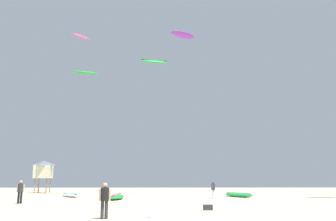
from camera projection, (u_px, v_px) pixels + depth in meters
person_foreground at (105, 198)px, 16.75m from camera, size 0.55×0.38×1.68m
person_midground at (20, 190)px, 26.84m from camera, size 0.57×0.39×1.73m
person_left at (213, 188)px, 33.25m from camera, size 0.36×0.45×1.61m
kite_grounded_near at (239, 195)px, 35.99m from camera, size 2.97×4.28×0.54m
kite_grounded_mid at (117, 197)px, 31.83m from camera, size 1.43×4.20×0.48m
kite_grounded_far at (70, 195)px, 35.85m from camera, size 2.85×3.29×0.42m
lifeguard_tower at (43, 169)px, 46.16m from camera, size 2.30×2.30×4.15m
cooler_box at (156, 214)px, 17.17m from camera, size 0.56×0.36×0.32m
gear_bag at (208, 207)px, 21.21m from camera, size 0.56×0.36×0.32m
kite_aloft_0 at (81, 36)px, 52.82m from camera, size 3.06×3.49×0.67m
kite_aloft_1 at (154, 61)px, 43.97m from camera, size 3.61×1.71×0.81m
kite_aloft_2 at (183, 35)px, 44.86m from camera, size 3.44×2.45×0.80m
kite_aloft_5 at (85, 73)px, 42.15m from camera, size 3.39×1.92×0.43m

